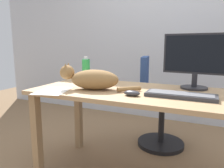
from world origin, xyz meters
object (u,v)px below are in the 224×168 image
(computer_mouse, at_px, (132,93))
(water_bottle, at_px, (86,70))
(keyboard, at_px, (180,95))
(cat, at_px, (92,79))
(office_chair, at_px, (157,108))
(monitor, at_px, (196,59))

(computer_mouse, xyz_separation_m, water_bottle, (-0.60, 0.42, 0.09))
(keyboard, height_order, cat, cat)
(computer_mouse, relative_size, water_bottle, 0.49)
(office_chair, distance_m, cat, 0.93)
(cat, xyz_separation_m, water_bottle, (-0.26, 0.34, 0.02))
(keyboard, xyz_separation_m, cat, (-0.64, -0.02, 0.07))
(office_chair, distance_m, monitor, 0.79)
(computer_mouse, bearing_deg, cat, 167.70)
(office_chair, bearing_deg, monitor, -49.60)
(office_chair, xyz_separation_m, monitor, (0.37, -0.44, 0.54))
(keyboard, bearing_deg, computer_mouse, -163.10)
(cat, distance_m, water_bottle, 0.43)
(office_chair, distance_m, water_bottle, 0.84)
(office_chair, xyz_separation_m, computer_mouse, (0.01, -0.85, 0.33))
(office_chair, bearing_deg, cat, -112.92)
(cat, bearing_deg, office_chair, 67.08)
(office_chair, relative_size, monitor, 1.95)
(cat, bearing_deg, keyboard, 1.42)
(cat, distance_m, computer_mouse, 0.36)
(monitor, bearing_deg, water_bottle, 179.96)
(keyboard, bearing_deg, water_bottle, 159.99)
(water_bottle, bearing_deg, computer_mouse, -34.87)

